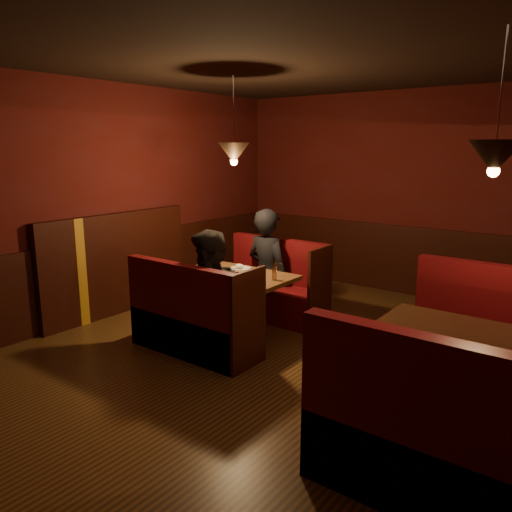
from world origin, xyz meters
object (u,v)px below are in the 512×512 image
Objects in this scene: second_table at (474,365)px; main_bench_near at (192,325)px; second_bench_near at (438,455)px; diner_a at (268,250)px; second_bench_far at (502,358)px; main_bench_far at (274,292)px; main_table at (236,288)px; diner_b at (211,277)px.

main_bench_near is at bearing -178.69° from second_table.
second_bench_near is at bearing -87.80° from second_table.
diner_a is (-0.07, 1.45, 0.55)m from main_bench_near.
diner_a is at bearing 169.41° from second_bench_far.
main_bench_near is at bearing -90.00° from main_bench_far.
main_table is 0.77m from diner_a.
main_bench_far reaches higher than main_table.
second_bench_far is at bearing -11.80° from main_bench_far.
second_bench_far is (2.78, 0.17, -0.18)m from main_table.
main_bench_far is 3.09m from second_table.
diner_a reaches higher than second_bench_far.
second_bench_near is at bearing -15.98° from main_bench_near.
diner_b reaches higher than main_table.
diner_b reaches higher than main_bench_near.
second_table is (2.73, -1.43, 0.28)m from main_bench_far.
main_bench_far is at bearing 90.00° from main_bench_near.
main_bench_far is at bearing 99.02° from diner_b.
second_table is at bearing 92.20° from second_bench_near.
diner_b is at bearing -74.69° from main_table.
second_table is 2.59m from diner_b.
main_table is 0.67m from diner_b.
diner_b is at bearing -83.73° from main_bench_far.
second_bench_near is at bearing 149.51° from diner_a.
main_table reaches higher than second_table.
main_table is at bearing -91.17° from main_bench_far.
main_table is at bearing 108.06° from diner_b.
diner_a is at bearing 94.87° from main_table.
main_table is 0.83× the size of second_bench_far.
diner_a is (-0.07, -0.05, 0.55)m from main_bench_far.
diner_b reaches higher than second_bench_far.
main_bench_far is at bearing 88.83° from main_table.
second_bench_near reaches higher than main_bench_near.
main_bench_far is 0.92× the size of second_bench_near.
main_bench_near is (0.02, -0.75, -0.23)m from main_table.
second_table is (2.74, -0.68, 0.05)m from main_table.
second_bench_near reaches higher than main_table.
second_bench_near is 0.91× the size of diner_a.
main_table is 0.78m from main_bench_near.
diner_a is 1.05× the size of diner_b.
diner_a reaches higher than second_table.
main_table is 0.91× the size of main_bench_far.
main_table is 2.79m from second_bench_far.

